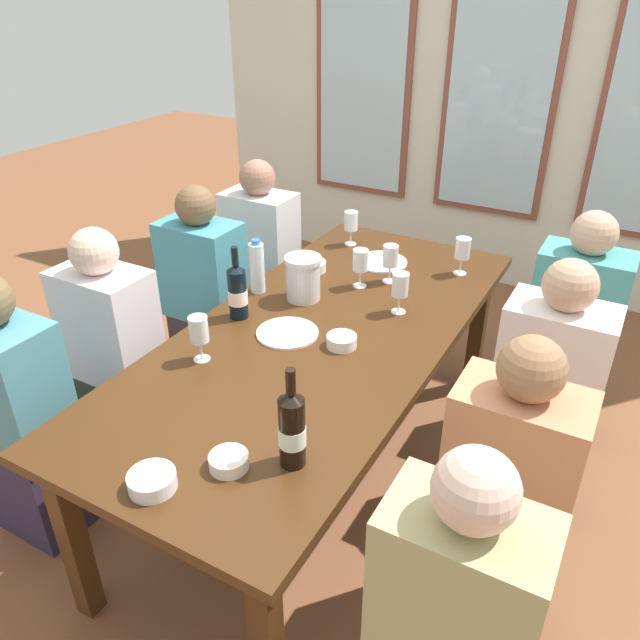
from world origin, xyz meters
TOP-DOWN VIEW (x-y plane):
  - ground_plane at (0.00, 0.00)m, footprint 12.00×12.00m
  - back_wall_with_windows at (0.00, 2.34)m, footprint 4.15×0.10m
  - dining_table at (0.00, 0.00)m, footprint 0.95×2.14m
  - white_plate_0 at (-0.10, -0.09)m, footprint 0.24×0.24m
  - white_plate_1 at (-0.06, 0.70)m, footprint 0.25×0.25m
  - metal_pitcher at (-0.20, 0.20)m, footprint 0.16×0.16m
  - wine_bottle_0 at (-0.34, -0.06)m, footprint 0.08×0.08m
  - wine_bottle_1 at (0.29, -0.68)m, footprint 0.08×0.08m
  - tasting_bowl_0 at (-0.30, 0.46)m, footprint 0.14×0.14m
  - tasting_bowl_1 at (0.12, -0.06)m, footprint 0.11×0.11m
  - tasting_bowl_2 at (0.01, -0.95)m, footprint 0.13×0.13m
  - tasting_bowl_3 at (0.14, -0.78)m, footprint 0.11×0.11m
  - water_bottle at (-0.40, 0.16)m, footprint 0.06×0.06m
  - wine_glass_0 at (-0.04, 0.42)m, footprint 0.07×0.07m
  - wine_glass_1 at (0.20, 0.28)m, footprint 0.07×0.07m
  - wine_glass_2 at (-0.27, -0.39)m, footprint 0.07×0.07m
  - wine_glass_3 at (0.31, 0.76)m, footprint 0.07×0.07m
  - wine_glass_4 at (0.06, 0.53)m, footprint 0.07×0.07m
  - wine_glass_5 at (-0.29, 0.83)m, footprint 0.07×0.07m
  - seated_person_0 at (-0.83, -0.78)m, footprint 0.38×0.24m
  - seated_person_1 at (0.83, -0.82)m, footprint 0.38×0.24m
  - seated_person_2 at (-0.83, -0.31)m, footprint 0.38×0.24m
  - seated_person_3 at (0.83, -0.31)m, footprint 0.38×0.24m
  - seated_person_4 at (-0.83, 0.30)m, footprint 0.38×0.24m
  - seated_person_5 at (0.83, 0.28)m, footprint 0.38×0.24m
  - seated_person_6 at (-0.83, 0.80)m, footprint 0.38×0.24m
  - seated_person_7 at (0.83, 0.83)m, footprint 0.38×0.24m

SIDE VIEW (x-z plane):
  - ground_plane at x=0.00m, z-range 0.00..0.00m
  - seated_person_0 at x=-0.83m, z-range -0.03..1.08m
  - seated_person_1 at x=0.83m, z-range -0.03..1.08m
  - seated_person_2 at x=-0.83m, z-range -0.03..1.08m
  - seated_person_3 at x=0.83m, z-range -0.03..1.08m
  - seated_person_4 at x=-0.83m, z-range -0.03..1.08m
  - seated_person_5 at x=0.83m, z-range -0.03..1.08m
  - seated_person_6 at x=-0.83m, z-range -0.03..1.08m
  - seated_person_7 at x=0.83m, z-range -0.03..1.08m
  - dining_table at x=0.00m, z-range 0.30..1.04m
  - white_plate_0 at x=-0.10m, z-range 0.74..0.75m
  - white_plate_1 at x=-0.06m, z-range 0.74..0.75m
  - tasting_bowl_3 at x=0.14m, z-range 0.74..0.78m
  - tasting_bowl_1 at x=0.12m, z-range 0.74..0.79m
  - tasting_bowl_0 at x=-0.30m, z-range 0.74..0.79m
  - tasting_bowl_2 at x=0.01m, z-range 0.74..0.79m
  - metal_pitcher at x=-0.20m, z-range 0.74..0.93m
  - water_bottle at x=-0.40m, z-range 0.73..0.97m
  - wine_bottle_0 at x=-0.34m, z-range 0.70..1.01m
  - wine_glass_5 at x=-0.29m, z-range 0.77..0.94m
  - wine_glass_4 at x=0.06m, z-range 0.77..0.94m
  - wine_glass_1 at x=0.20m, z-range 0.77..0.94m
  - wine_glass_0 at x=-0.04m, z-range 0.77..0.94m
  - wine_glass_2 at x=-0.27m, z-range 0.77..0.95m
  - wine_glass_3 at x=0.31m, z-range 0.77..0.95m
  - wine_bottle_1 at x=0.29m, z-range 0.70..1.02m
  - back_wall_with_windows at x=0.00m, z-range 0.00..2.90m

